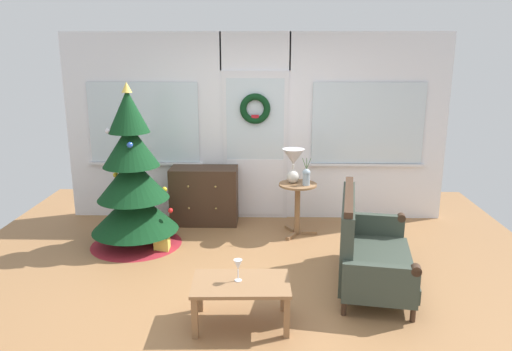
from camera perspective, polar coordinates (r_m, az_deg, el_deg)
ground_plane at (r=5.19m, az=-0.73°, el=-12.31°), size 6.76×6.76×0.00m
back_wall_with_door at (r=6.79m, az=-0.08°, el=5.58°), size 5.20×0.19×2.55m
christmas_tree at (r=6.07m, az=-14.04°, el=-1.20°), size 1.10×1.10×1.97m
dresser_cabinet at (r=6.76m, az=-5.99°, el=-2.32°), size 0.90×0.45×0.78m
settee_sofa at (r=5.15m, az=12.57°, el=-8.29°), size 0.92×1.55×0.96m
side_table at (r=6.31m, az=4.82°, el=-2.66°), size 0.50×0.48×0.68m
table_lamp at (r=6.22m, az=4.34°, el=1.68°), size 0.28×0.28×0.44m
flower_vase at (r=6.17m, az=5.84°, el=-0.06°), size 0.11×0.10×0.35m
coffee_table at (r=4.36m, az=-1.73°, el=-12.89°), size 0.86×0.55×0.39m
wine_glass at (r=4.30m, az=-2.09°, el=-10.36°), size 0.08×0.08×0.20m
gift_box at (r=6.02m, az=-10.80°, el=-7.73°), size 0.17×0.15×0.17m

